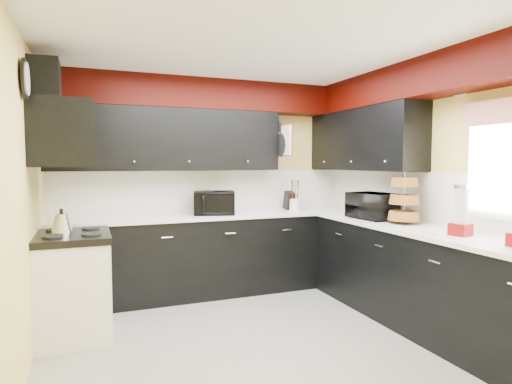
% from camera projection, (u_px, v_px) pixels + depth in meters
% --- Properties ---
extents(ground, '(3.60, 3.60, 0.00)m').
position_uv_depth(ground, '(263.00, 342.00, 3.67)').
color(ground, gray).
rests_on(ground, ground).
extents(wall_back, '(3.60, 0.06, 2.50)m').
position_uv_depth(wall_back, '(207.00, 186.00, 5.25)').
color(wall_back, '#E0C666').
rests_on(wall_back, ground).
extents(wall_right, '(0.06, 3.60, 2.50)m').
position_uv_depth(wall_right, '(431.00, 192.00, 4.24)').
color(wall_right, '#E0C666').
rests_on(wall_right, ground).
extents(wall_left, '(0.06, 3.60, 2.50)m').
position_uv_depth(wall_left, '(20.00, 205.00, 2.93)').
color(wall_left, '#E0C666').
rests_on(wall_left, ground).
extents(ceiling, '(3.60, 3.60, 0.06)m').
position_uv_depth(ceiling, '(263.00, 45.00, 3.49)').
color(ceiling, white).
rests_on(ceiling, wall_back).
extents(cab_back, '(3.60, 0.60, 0.90)m').
position_uv_depth(cab_back, '(214.00, 255.00, 5.03)').
color(cab_back, black).
rests_on(cab_back, ground).
extents(cab_right, '(0.60, 3.00, 0.90)m').
position_uv_depth(cab_right, '(427.00, 282.00, 3.90)').
color(cab_right, black).
rests_on(cab_right, ground).
extents(counter_back, '(3.62, 0.64, 0.04)m').
position_uv_depth(counter_back, '(214.00, 216.00, 5.00)').
color(counter_back, white).
rests_on(counter_back, cab_back).
extents(counter_right, '(0.64, 3.02, 0.04)m').
position_uv_depth(counter_right, '(428.00, 231.00, 3.87)').
color(counter_right, white).
rests_on(counter_right, cab_right).
extents(splash_back, '(3.60, 0.02, 0.50)m').
position_uv_depth(splash_back, '(208.00, 191.00, 5.25)').
color(splash_back, white).
rests_on(splash_back, counter_back).
extents(splash_right, '(0.02, 3.60, 0.50)m').
position_uv_depth(splash_right, '(430.00, 198.00, 4.24)').
color(splash_right, white).
rests_on(splash_right, counter_right).
extents(upper_back, '(2.60, 0.35, 0.70)m').
position_uv_depth(upper_back, '(168.00, 140.00, 4.87)').
color(upper_back, black).
rests_on(upper_back, wall_back).
extents(upper_right, '(0.35, 1.80, 0.70)m').
position_uv_depth(upper_right, '(363.00, 140.00, 4.97)').
color(upper_right, black).
rests_on(upper_right, wall_right).
extents(soffit_back, '(3.60, 0.36, 0.35)m').
position_uv_depth(soffit_back, '(211.00, 95.00, 5.01)').
color(soffit_back, black).
rests_on(soffit_back, wall_back).
extents(soffit_right, '(0.36, 3.24, 0.35)m').
position_uv_depth(soffit_right, '(433.00, 77.00, 3.93)').
color(soffit_right, black).
rests_on(soffit_right, wall_right).
extents(stove, '(0.60, 0.75, 0.86)m').
position_uv_depth(stove, '(74.00, 288.00, 3.79)').
color(stove, white).
rests_on(stove, ground).
extents(cooktop, '(0.62, 0.77, 0.06)m').
position_uv_depth(cooktop, '(73.00, 237.00, 3.76)').
color(cooktop, black).
rests_on(cooktop, stove).
extents(hood, '(0.50, 0.78, 0.55)m').
position_uv_depth(hood, '(63.00, 135.00, 3.68)').
color(hood, black).
rests_on(hood, wall_left).
extents(hood_duct, '(0.24, 0.40, 0.40)m').
position_uv_depth(hood_duct, '(45.00, 84.00, 3.60)').
color(hood_duct, black).
rests_on(hood_duct, wall_left).
extents(valance, '(0.04, 0.88, 0.20)m').
position_uv_depth(valance, '(512.00, 110.00, 3.33)').
color(valance, red).
rests_on(valance, wall_right).
extents(pan_top, '(0.03, 0.22, 0.40)m').
position_uv_depth(pan_top, '(277.00, 125.00, 5.27)').
color(pan_top, black).
rests_on(pan_top, upper_back).
extents(pan_mid, '(0.03, 0.28, 0.46)m').
position_uv_depth(pan_mid, '(281.00, 145.00, 5.16)').
color(pan_mid, black).
rests_on(pan_mid, upper_back).
extents(pan_low, '(0.03, 0.24, 0.42)m').
position_uv_depth(pan_low, '(272.00, 148.00, 5.41)').
color(pan_low, black).
rests_on(pan_low, upper_back).
extents(cut_board, '(0.03, 0.26, 0.35)m').
position_uv_depth(cut_board, '(286.00, 140.00, 5.05)').
color(cut_board, white).
rests_on(cut_board, upper_back).
extents(baskets, '(0.27, 0.27, 0.50)m').
position_uv_depth(baskets, '(404.00, 199.00, 4.19)').
color(baskets, brown).
rests_on(baskets, upper_right).
extents(clock, '(0.03, 0.30, 0.30)m').
position_uv_depth(clock, '(25.00, 79.00, 3.11)').
color(clock, black).
rests_on(clock, wall_left).
extents(deco_plate, '(0.03, 0.24, 0.24)m').
position_uv_depth(deco_plate, '(460.00, 83.00, 3.83)').
color(deco_plate, white).
rests_on(deco_plate, wall_right).
extents(toaster_oven, '(0.55, 0.49, 0.27)m').
position_uv_depth(toaster_oven, '(214.00, 203.00, 4.94)').
color(toaster_oven, black).
rests_on(toaster_oven, counter_back).
extents(microwave, '(0.39, 0.53, 0.28)m').
position_uv_depth(microwave, '(372.00, 206.00, 4.55)').
color(microwave, black).
rests_on(microwave, counter_right).
extents(utensil_crock, '(0.16, 0.16, 0.15)m').
position_uv_depth(utensil_crock, '(295.00, 204.00, 5.36)').
color(utensil_crock, white).
rests_on(utensil_crock, counter_back).
extents(knife_block, '(0.11, 0.15, 0.23)m').
position_uv_depth(knife_block, '(289.00, 201.00, 5.43)').
color(knife_block, black).
rests_on(knife_block, counter_back).
extents(kettle, '(0.22, 0.22, 0.16)m').
position_uv_depth(kettle, '(62.00, 223.00, 3.83)').
color(kettle, '#BCBCC0').
rests_on(kettle, cooktop).
extents(dispenser_a, '(0.17, 0.17, 0.39)m').
position_uv_depth(dispenser_a, '(461.00, 212.00, 3.51)').
color(dispenser_a, '#6C0011').
rests_on(dispenser_a, counter_right).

